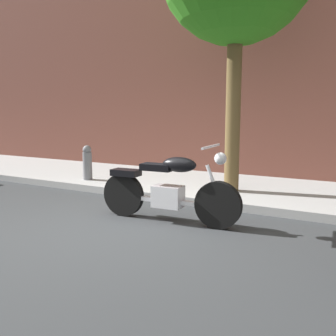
# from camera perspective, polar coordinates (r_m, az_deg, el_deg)

# --- Properties ---
(ground_plane) EXTENTS (60.00, 60.00, 0.00)m
(ground_plane) POSITION_cam_1_polar(r_m,az_deg,el_deg) (5.36, -7.05, -9.06)
(ground_plane) COLOR #303335
(sidewalk) EXTENTS (24.66, 2.84, 0.14)m
(sidewalk) POSITION_cam_1_polar(r_m,az_deg,el_deg) (7.90, 5.73, -2.78)
(sidewalk) COLOR #9C9C9C
(sidewalk) RESTS_ON ground
(motorcycle) EXTENTS (2.23, 0.70, 1.17)m
(motorcycle) POSITION_cam_1_polar(r_m,az_deg,el_deg) (5.47, 0.00, -3.40)
(motorcycle) COLOR black
(motorcycle) RESTS_ON ground
(fire_hydrant) EXTENTS (0.20, 0.20, 0.91)m
(fire_hydrant) POSITION_cam_1_polar(r_m,az_deg,el_deg) (8.37, -12.33, 0.38)
(fire_hydrant) COLOR slate
(fire_hydrant) RESTS_ON ground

